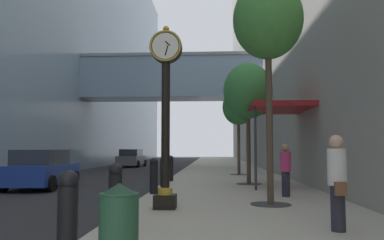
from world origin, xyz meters
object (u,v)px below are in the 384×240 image
street_tree_mid_near (248,92)px  street_tree_mid_far (238,107)px  bollard_nearest (68,212)px  bollard_sixth (170,168)px  street_tree_near (268,22)px  bollard_second (115,191)px  bollard_fourth (154,175)px  pedestrian_walking (337,180)px  street_clock (166,106)px  pedestrian_by_clock (286,169)px  trash_bin (119,222)px  car_grey_mid (132,158)px  car_blue_near (42,170)px  bollard_fifth (164,171)px

street_tree_mid_near → street_tree_mid_far: 6.22m
bollard_nearest → bollard_sixth: 12.96m
street_tree_near → bollard_second: bearing=-142.1°
bollard_fourth → pedestrian_walking: pedestrian_walking is taller
bollard_fourth → street_clock: bearing=-76.3°
street_clock → pedestrian_by_clock: street_clock is taller
bollard_second → bollard_fourth: bearing=90.0°
bollard_fourth → street_tree_mid_near: bearing=46.9°
trash_bin → bollard_second: bearing=105.3°
street_clock → bollard_second: (-0.79, -1.94, -1.96)m
bollard_nearest → street_tree_mid_far: (3.56, 17.80, 3.38)m
street_clock → bollard_nearest: 5.00m
bollard_sixth → car_grey_mid: car_grey_mid is taller
bollard_sixth → street_tree_near: (3.56, -7.59, 4.44)m
street_clock → car_grey_mid: 26.93m
street_clock → car_blue_near: (-5.97, 6.11, -1.95)m
pedestrian_by_clock → street_tree_mid_near: bearing=99.6°
street_tree_near → street_clock: bearing=-163.2°
bollard_fourth → street_tree_mid_far: street_tree_mid_far is taller
car_blue_near → trash_bin: bearing=-61.3°
pedestrian_walking → street_tree_mid_far: bearing=92.6°
bollard_nearest → car_blue_near: size_ratio=0.28×
trash_bin → bollard_nearest: bearing=166.4°
bollard_second → street_clock: bearing=67.8°
bollard_sixth → bollard_nearest: bearing=-90.0°
bollard_fourth → bollard_sixth: (0.00, 5.18, 0.00)m
bollard_sixth → car_grey_mid: bearing=107.6°
bollard_fifth → pedestrian_walking: pedestrian_walking is taller
bollard_second → pedestrian_walking: (4.29, -0.59, 0.30)m
street_clock → bollard_second: 2.87m
bollard_sixth → street_tree_mid_near: (3.56, -1.38, 3.40)m
bollard_fifth → car_blue_near: bearing=177.0°
bollard_nearest → street_tree_mid_far: 18.46m
bollard_nearest → bollard_fourth: bearing=90.0°
street_tree_mid_far → pedestrian_by_clock: 11.12m
street_tree_near → pedestrian_walking: 5.38m
bollard_fifth → car_blue_near: car_blue_near is taller
trash_bin → bollard_fourth: bearing=95.4°
bollard_sixth → pedestrian_by_clock: 7.24m
bollard_second → bollard_fourth: (0.00, 5.18, 0.00)m
pedestrian_by_clock → bollard_fourth: bearing=171.8°
bollard_nearest → car_blue_near: bearing=115.9°
street_tree_mid_near → car_grey_mid: size_ratio=1.14×
street_tree_mid_near → street_clock: bearing=-111.4°
street_tree_mid_near → car_blue_near: (-8.74, -0.94, -3.38)m
bollard_nearest → bollard_second: size_ratio=1.00×
street_tree_near → pedestrian_by_clock: bearing=67.2°
bollard_sixth → street_tree_mid_near: bearing=-21.1°
bollard_second → car_blue_near: bearing=122.7°
pedestrian_walking → pedestrian_by_clock: 5.15m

